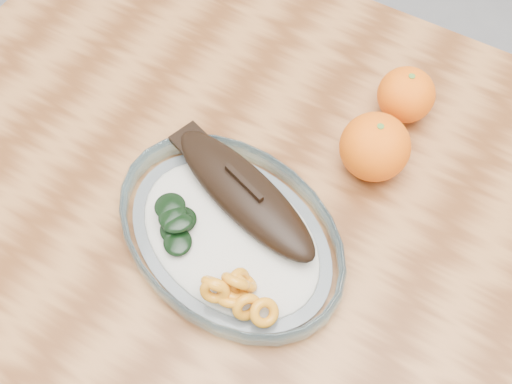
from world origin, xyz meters
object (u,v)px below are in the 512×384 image
plated_meal (230,231)px  orange_left (406,95)px  orange_right (375,147)px  dining_table (323,285)px

plated_meal → orange_left: size_ratio=8.91×
orange_right → plated_meal: bearing=-119.9°
dining_table → orange_left: size_ratio=16.45×
plated_meal → orange_right: orange_right is taller
dining_table → orange_right: size_ratio=14.12×
plated_meal → orange_right: 0.20m
plated_meal → orange_right: bearing=75.3°
plated_meal → orange_right: size_ratio=7.65×
dining_table → plated_meal: bearing=-159.2°
orange_left → plated_meal: bearing=-110.1°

